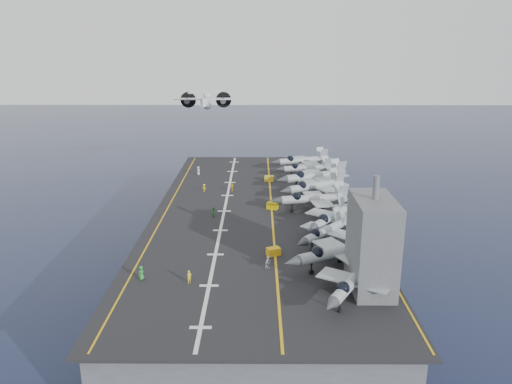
{
  "coord_description": "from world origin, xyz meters",
  "views": [
    {
      "loc": [
        0.48,
        -89.04,
        41.17
      ],
      "look_at": [
        0.0,
        4.0,
        13.0
      ],
      "focal_mm": 35.0,
      "sensor_mm": 36.0,
      "label": 1
    }
  ],
  "objects_px": {
    "tow_cart_a": "(273,251)",
    "transport_plane": "(205,104)",
    "fighter_jet_0": "(352,281)",
    "island_superstructure": "(373,233)"
  },
  "relations": [
    {
      "from": "fighter_jet_0",
      "to": "tow_cart_a",
      "type": "bearing_deg",
      "value": 125.57
    },
    {
      "from": "fighter_jet_0",
      "to": "transport_plane",
      "type": "height_order",
      "value": "transport_plane"
    },
    {
      "from": "tow_cart_a",
      "to": "transport_plane",
      "type": "xyz_separation_m",
      "value": [
        -17.44,
        74.07,
        13.05
      ]
    },
    {
      "from": "transport_plane",
      "to": "tow_cart_a",
      "type": "bearing_deg",
      "value": -76.75
    },
    {
      "from": "island_superstructure",
      "to": "transport_plane",
      "type": "xyz_separation_m",
      "value": [
        -29.7,
        83.95,
        6.14
      ]
    },
    {
      "from": "tow_cart_a",
      "to": "transport_plane",
      "type": "bearing_deg",
      "value": 103.25
    },
    {
      "from": "fighter_jet_0",
      "to": "tow_cart_a",
      "type": "distance_m",
      "value": 16.17
    },
    {
      "from": "fighter_jet_0",
      "to": "transport_plane",
      "type": "distance_m",
      "value": 91.86
    },
    {
      "from": "tow_cart_a",
      "to": "island_superstructure",
      "type": "bearing_deg",
      "value": -38.85
    },
    {
      "from": "island_superstructure",
      "to": "fighter_jet_0",
      "type": "xyz_separation_m",
      "value": [
        -2.92,
        -3.19,
        -5.1
      ]
    }
  ]
}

